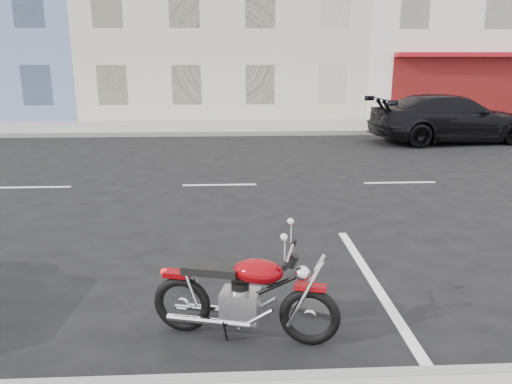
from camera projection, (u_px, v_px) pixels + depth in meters
ground at (310, 184)px, 10.98m from camera, size 120.00×120.00×0.00m
sidewalk_far at (145, 128)px, 19.10m from camera, size 80.00×3.40×0.15m
curb_far at (138, 134)px, 17.46m from camera, size 80.00×0.12×0.16m
motorcycle at (313, 304)px, 4.74m from camera, size 1.84×0.75×0.94m
car_far at (451, 119)px, 16.19m from camera, size 5.51×2.74×1.54m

